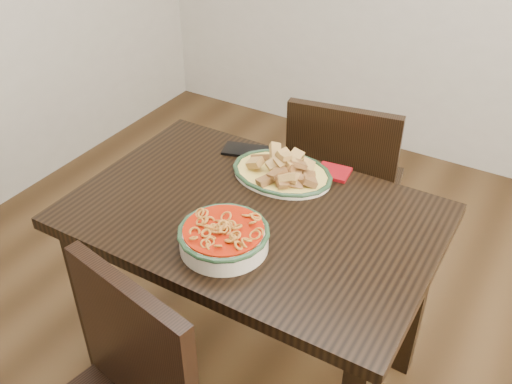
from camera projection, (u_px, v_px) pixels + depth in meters
The scene contains 7 objects.
floor at pixel (279, 349), 2.26m from camera, with size 3.50×3.50×0.00m, color #332110.
dining_table at pixel (253, 238), 1.81m from camera, with size 1.12×0.75×0.75m.
chair_far at pixel (343, 184), 2.32m from camera, with size 0.49×0.49×0.89m.
fish_plate at pixel (282, 165), 1.89m from camera, with size 0.34×0.27×0.11m.
noodle_bowl at pixel (224, 235), 1.59m from camera, with size 0.26×0.26×0.08m.
smartphone at pixel (246, 151), 2.04m from camera, with size 0.16×0.09×0.01m, color black.
napkin at pixel (333, 172), 1.92m from camera, with size 0.11×0.09×0.01m, color maroon.
Camera 1 is at (0.68, -1.33, 1.80)m, focal length 40.00 mm.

